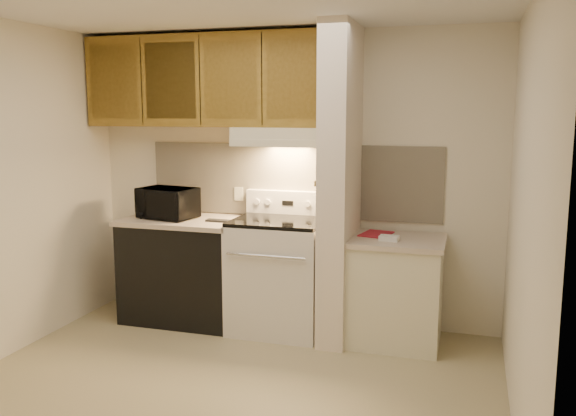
% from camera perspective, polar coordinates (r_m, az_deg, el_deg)
% --- Properties ---
extents(floor, '(3.60, 3.60, 0.00)m').
position_cam_1_polar(floor, '(4.28, -5.71, -16.40)').
color(floor, tan).
rests_on(floor, ground).
extents(ceiling, '(3.60, 3.60, 0.00)m').
position_cam_1_polar(ceiling, '(3.91, -6.33, 18.79)').
color(ceiling, white).
rests_on(ceiling, wall_back).
extents(wall_back, '(3.60, 2.50, 0.02)m').
position_cam_1_polar(wall_back, '(5.31, 0.29, 2.76)').
color(wall_back, '#EDE3CA').
rests_on(wall_back, floor).
extents(wall_right, '(0.02, 3.00, 2.50)m').
position_cam_1_polar(wall_right, '(3.62, 21.32, -0.90)').
color(wall_right, '#EDE3CA').
rests_on(wall_right, floor).
extents(backsplash, '(2.60, 0.02, 0.63)m').
position_cam_1_polar(backsplash, '(5.30, 0.25, 2.59)').
color(backsplash, beige).
rests_on(backsplash, wall_back).
extents(range_body, '(0.76, 0.65, 0.92)m').
position_cam_1_polar(range_body, '(5.13, -0.83, -6.45)').
color(range_body, silver).
rests_on(range_body, floor).
extents(oven_window, '(0.50, 0.01, 0.30)m').
position_cam_1_polar(oven_window, '(4.83, -1.98, -6.96)').
color(oven_window, black).
rests_on(oven_window, range_body).
extents(oven_handle, '(0.65, 0.02, 0.02)m').
position_cam_1_polar(oven_handle, '(4.74, -2.14, -4.53)').
color(oven_handle, silver).
rests_on(oven_handle, range_body).
extents(cooktop, '(0.74, 0.64, 0.03)m').
position_cam_1_polar(cooktop, '(5.03, -0.84, -1.23)').
color(cooktop, black).
rests_on(cooktop, range_body).
extents(range_backguard, '(0.76, 0.08, 0.20)m').
position_cam_1_polar(range_backguard, '(5.28, 0.10, 0.53)').
color(range_backguard, silver).
rests_on(range_backguard, range_body).
extents(range_display, '(0.10, 0.01, 0.04)m').
position_cam_1_polar(range_display, '(5.24, -0.03, 0.47)').
color(range_display, black).
rests_on(range_display, range_backguard).
extents(range_knob_left_outer, '(0.05, 0.02, 0.05)m').
position_cam_1_polar(range_knob_left_outer, '(5.32, -2.93, 0.59)').
color(range_knob_left_outer, silver).
rests_on(range_knob_left_outer, range_backguard).
extents(range_knob_left_inner, '(0.05, 0.02, 0.05)m').
position_cam_1_polar(range_knob_left_inner, '(5.29, -1.91, 0.55)').
color(range_knob_left_inner, silver).
rests_on(range_knob_left_inner, range_backguard).
extents(range_knob_right_inner, '(0.05, 0.02, 0.05)m').
position_cam_1_polar(range_knob_right_inner, '(5.18, 1.86, 0.38)').
color(range_knob_right_inner, silver).
rests_on(range_knob_right_inner, range_backguard).
extents(range_knob_right_outer, '(0.05, 0.02, 0.05)m').
position_cam_1_polar(range_knob_right_outer, '(5.16, 2.93, 0.33)').
color(range_knob_right_outer, silver).
rests_on(range_knob_right_outer, range_backguard).
extents(dishwasher_front, '(1.00, 0.63, 0.87)m').
position_cam_1_polar(dishwasher_front, '(5.47, -9.66, -5.87)').
color(dishwasher_front, black).
rests_on(dishwasher_front, floor).
extents(left_countertop, '(1.04, 0.67, 0.04)m').
position_cam_1_polar(left_countertop, '(5.37, -9.79, -1.17)').
color(left_countertop, beige).
rests_on(left_countertop, dishwasher_front).
extents(spoon_rest, '(0.25, 0.09, 0.02)m').
position_cam_1_polar(spoon_rest, '(5.16, -6.35, -1.20)').
color(spoon_rest, black).
rests_on(spoon_rest, left_countertop).
extents(teal_jar, '(0.11, 0.11, 0.10)m').
position_cam_1_polar(teal_jar, '(5.71, -11.96, 0.07)').
color(teal_jar, '#2F6165').
rests_on(teal_jar, left_countertop).
extents(outlet, '(0.08, 0.01, 0.12)m').
position_cam_1_polar(outlet, '(5.46, -4.63, 1.32)').
color(outlet, beige).
rests_on(outlet, backsplash).
extents(microwave, '(0.53, 0.40, 0.26)m').
position_cam_1_polar(microwave, '(5.39, -11.21, 0.46)').
color(microwave, black).
rests_on(microwave, left_countertop).
extents(partition_pillar, '(0.22, 0.70, 2.50)m').
position_cam_1_polar(partition_pillar, '(4.84, 4.89, 2.11)').
color(partition_pillar, '#EFDECB').
rests_on(partition_pillar, floor).
extents(pillar_trim, '(0.01, 0.70, 0.04)m').
position_cam_1_polar(pillar_trim, '(4.86, 3.56, 2.75)').
color(pillar_trim, olive).
rests_on(pillar_trim, partition_pillar).
extents(knife_strip, '(0.02, 0.42, 0.04)m').
position_cam_1_polar(knife_strip, '(4.81, 3.36, 2.93)').
color(knife_strip, black).
rests_on(knife_strip, partition_pillar).
extents(knife_blade_a, '(0.01, 0.03, 0.16)m').
position_cam_1_polar(knife_blade_a, '(4.67, 2.72, 1.50)').
color(knife_blade_a, silver).
rests_on(knife_blade_a, knife_strip).
extents(knife_handle_a, '(0.02, 0.02, 0.10)m').
position_cam_1_polar(knife_handle_a, '(4.65, 2.74, 3.33)').
color(knife_handle_a, black).
rests_on(knife_handle_a, knife_strip).
extents(knife_blade_b, '(0.01, 0.04, 0.18)m').
position_cam_1_polar(knife_blade_b, '(4.76, 3.01, 1.53)').
color(knife_blade_b, silver).
rests_on(knife_blade_b, knife_strip).
extents(knife_handle_b, '(0.02, 0.02, 0.10)m').
position_cam_1_polar(knife_handle_b, '(4.73, 2.99, 3.43)').
color(knife_handle_b, black).
rests_on(knife_handle_b, knife_strip).
extents(knife_blade_c, '(0.01, 0.04, 0.20)m').
position_cam_1_polar(knife_blade_c, '(4.84, 3.22, 1.52)').
color(knife_blade_c, silver).
rests_on(knife_blade_c, knife_strip).
extents(knife_handle_c, '(0.02, 0.02, 0.10)m').
position_cam_1_polar(knife_handle_c, '(4.82, 3.25, 3.53)').
color(knife_handle_c, black).
rests_on(knife_handle_c, knife_strip).
extents(knife_blade_d, '(0.01, 0.04, 0.16)m').
position_cam_1_polar(knife_blade_d, '(4.90, 3.40, 1.85)').
color(knife_blade_d, silver).
rests_on(knife_blade_d, knife_strip).
extents(knife_handle_d, '(0.02, 0.02, 0.10)m').
position_cam_1_polar(knife_handle_d, '(4.88, 3.43, 3.61)').
color(knife_handle_d, black).
rests_on(knife_handle_d, knife_strip).
extents(knife_blade_e, '(0.01, 0.04, 0.18)m').
position_cam_1_polar(knife_blade_e, '(4.99, 3.66, 1.87)').
color(knife_blade_e, silver).
rests_on(knife_blade_e, knife_strip).
extents(knife_handle_e, '(0.02, 0.02, 0.10)m').
position_cam_1_polar(knife_handle_e, '(4.97, 3.67, 3.70)').
color(knife_handle_e, black).
rests_on(knife_handle_e, knife_strip).
extents(oven_mitt, '(0.03, 0.10, 0.25)m').
position_cam_1_polar(oven_mitt, '(5.04, 3.82, 1.77)').
color(oven_mitt, slate).
rests_on(oven_mitt, partition_pillar).
extents(right_cab_base, '(0.70, 0.60, 0.81)m').
position_cam_1_polar(right_cab_base, '(4.95, 10.02, -7.86)').
color(right_cab_base, beige).
rests_on(right_cab_base, floor).
extents(right_countertop, '(0.74, 0.64, 0.04)m').
position_cam_1_polar(right_countertop, '(4.84, 10.16, -3.04)').
color(right_countertop, beige).
rests_on(right_countertop, right_cab_base).
extents(red_folder, '(0.27, 0.33, 0.01)m').
position_cam_1_polar(red_folder, '(4.96, 8.24, -2.42)').
color(red_folder, '#AF2030').
rests_on(red_folder, right_countertop).
extents(white_box, '(0.15, 0.11, 0.04)m').
position_cam_1_polar(white_box, '(4.74, 9.43, -2.80)').
color(white_box, white).
rests_on(white_box, right_countertop).
extents(range_hood, '(0.78, 0.44, 0.15)m').
position_cam_1_polar(range_hood, '(5.07, -0.43, 6.71)').
color(range_hood, beige).
rests_on(range_hood, upper_cabinets).
extents(hood_lip, '(0.78, 0.04, 0.06)m').
position_cam_1_polar(hood_lip, '(4.87, -1.16, 6.08)').
color(hood_lip, beige).
rests_on(hood_lip, range_hood).
extents(upper_cabinets, '(2.18, 0.33, 0.77)m').
position_cam_1_polar(upper_cabinets, '(5.36, -7.50, 11.69)').
color(upper_cabinets, olive).
rests_on(upper_cabinets, wall_back).
extents(cab_door_a, '(0.46, 0.01, 0.63)m').
position_cam_1_polar(cab_door_a, '(5.60, -15.99, 11.31)').
color(cab_door_a, olive).
rests_on(cab_door_a, upper_cabinets).
extents(cab_gap_a, '(0.01, 0.01, 0.73)m').
position_cam_1_polar(cab_gap_a, '(5.46, -13.54, 11.47)').
color(cab_gap_a, black).
rests_on(cab_gap_a, upper_cabinets).
extents(cab_door_b, '(0.46, 0.01, 0.63)m').
position_cam_1_polar(cab_door_b, '(5.33, -10.95, 11.62)').
color(cab_door_b, olive).
rests_on(cab_door_b, upper_cabinets).
extents(cab_gap_b, '(0.01, 0.01, 0.73)m').
position_cam_1_polar(cab_gap_b, '(5.21, -8.25, 11.75)').
color(cab_gap_b, black).
rests_on(cab_gap_b, upper_cabinets).
extents(cab_door_c, '(0.46, 0.01, 0.63)m').
position_cam_1_polar(cab_door_c, '(5.10, -5.41, 11.86)').
color(cab_door_c, olive).
rests_on(cab_door_c, upper_cabinets).
extents(cab_gap_c, '(0.01, 0.01, 0.73)m').
position_cam_1_polar(cab_gap_c, '(5.00, -2.46, 11.94)').
color(cab_gap_c, black).
rests_on(cab_gap_c, upper_cabinets).
extents(cab_door_d, '(0.46, 0.01, 0.63)m').
position_cam_1_polar(cab_door_d, '(4.92, 0.61, 12.00)').
color(cab_door_d, olive).
rests_on(cab_door_d, upper_cabinets).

